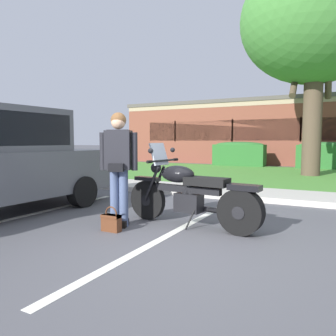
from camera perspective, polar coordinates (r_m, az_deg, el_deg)
ground_plane at (r=4.19m, az=1.53°, el=-13.09°), size 140.00×140.00×0.00m
curb_strip at (r=7.23m, az=13.07°, el=-5.10°), size 60.00×0.20×0.12m
concrete_walk at (r=8.05m, az=14.56°, el=-4.27°), size 60.00×1.50×0.08m
grass_lawn at (r=12.48m, az=19.16°, el=-1.26°), size 60.00×7.56×0.06m
stall_stripe_0 at (r=6.18m, az=-23.51°, el=-7.59°), size 0.20×4.40×0.01m
stall_stripe_1 at (r=4.47m, az=-0.37°, el=-11.88°), size 0.20×4.40×0.01m
motorcycle at (r=4.87m, az=4.70°, el=-4.67°), size 2.24×0.82×1.26m
rider_person at (r=4.89m, az=-8.64°, el=1.27°), size 0.55×0.37×1.70m
handbag at (r=4.76m, az=-9.91°, el=-9.17°), size 0.28×0.13×0.36m
shade_tree at (r=13.26m, az=24.46°, el=22.41°), size 5.11×5.11×7.61m
hedge_left at (r=16.57m, az=12.34°, el=2.48°), size 2.50×0.90×1.24m
hedge_center_left at (r=16.01m, az=26.48°, el=2.01°), size 2.74×0.90×1.24m
brick_building at (r=21.98m, az=23.30°, el=5.69°), size 20.36×9.48×3.55m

